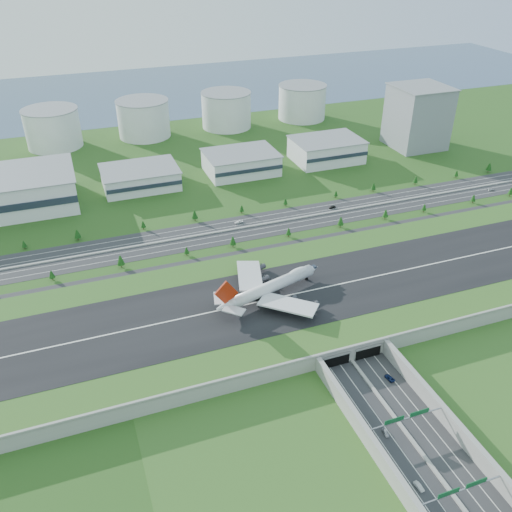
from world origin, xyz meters
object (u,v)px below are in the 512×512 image
object	(u,v)px
boeing_747	(270,287)
car_7	(239,222)
car_1	(419,486)
office_tower	(418,117)
car_6	(491,190)
car_0	(386,433)
car_2	(390,378)
fuel_tank_a	(53,128)
car_5	(332,207)

from	to	relation	value
boeing_747	car_7	world-z (taller)	boeing_747
car_1	office_tower	bearing A→B (deg)	49.51
car_7	office_tower	bearing A→B (deg)	109.46
car_1	car_6	distance (m)	293.67
boeing_747	car_7	xyz separation A→B (m)	(15.40, 100.03, -13.10)
car_7	car_6	bearing A→B (deg)	80.74
car_0	car_2	distance (m)	32.72
fuel_tank_a	car_2	size ratio (longest dim) A/B	9.07
fuel_tank_a	car_7	bearing A→B (deg)	-61.22
car_2	car_5	xyz separation A→B (m)	(55.95, 168.37, 0.09)
boeing_747	office_tower	bearing A→B (deg)	24.31
office_tower	car_2	size ratio (longest dim) A/B	9.98
office_tower	car_2	bearing A→B (deg)	-125.88
fuel_tank_a	car_7	distance (m)	236.75
car_0	car_7	size ratio (longest dim) A/B	0.78
car_5	car_7	xyz separation A→B (m)	(-72.72, 1.67, 0.01)
car_0	car_2	bearing A→B (deg)	63.06
fuel_tank_a	car_6	xyz separation A→B (m)	(319.18, -223.84, -16.71)
boeing_747	car_0	xyz separation A→B (m)	(13.48, -96.88, -13.18)
fuel_tank_a	car_0	xyz separation A→B (m)	(111.79, -403.91, -16.60)
car_1	car_2	bearing A→B (deg)	62.06
boeing_747	car_7	bearing A→B (deg)	64.66
office_tower	car_5	size ratio (longest dim) A/B	10.61
fuel_tank_a	boeing_747	xyz separation A→B (m)	(98.30, -307.03, -3.42)
car_6	car_7	bearing A→B (deg)	94.15
car_2	car_5	bearing A→B (deg)	-116.61
car_0	car_5	bearing A→B (deg)	76.95
car_5	car_7	bearing A→B (deg)	-96.50
car_0	car_5	distance (m)	209.01
car_2	car_6	size ratio (longest dim) A/B	1.14
car_0	car_1	bearing A→B (deg)	-86.05
office_tower	car_1	distance (m)	379.48
car_1	car_6	world-z (taller)	car_1
car_6	car_2	bearing A→B (deg)	137.90
fuel_tank_a	boeing_747	distance (m)	322.40
car_1	car_6	bearing A→B (deg)	37.78
office_tower	car_5	world-z (taller)	office_tower
car_0	car_5	xyz separation A→B (m)	(74.63, 195.23, 0.07)
car_1	car_7	distance (m)	222.99
boeing_747	car_2	size ratio (longest dim) A/B	12.25
car_0	fuel_tank_a	bearing A→B (deg)	113.34
car_7	boeing_747	bearing A→B (deg)	-13.33
car_7	car_5	bearing A→B (deg)	84.11
car_0	car_2	world-z (taller)	car_0
boeing_747	car_6	distance (m)	236.40
fuel_tank_a	boeing_747	world-z (taller)	fuel_tank_a
car_6	office_tower	bearing A→B (deg)	8.40
fuel_tank_a	boeing_747	size ratio (longest dim) A/B	0.74
office_tower	car_0	bearing A→B (deg)	-125.78
boeing_747	car_2	bearing A→B (deg)	-81.91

